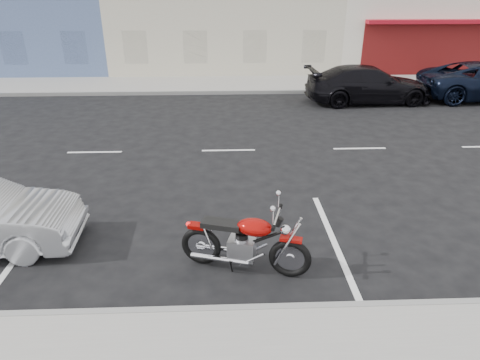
% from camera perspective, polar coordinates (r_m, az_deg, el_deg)
% --- Properties ---
extents(ground, '(120.00, 120.00, 0.00)m').
position_cam_1_polar(ground, '(13.09, 7.26, 4.06)').
color(ground, black).
rests_on(ground, ground).
extents(sidewalk_far, '(80.00, 3.40, 0.15)m').
position_cam_1_polar(sidewalk_far, '(21.45, -10.13, 12.39)').
color(sidewalk_far, gray).
rests_on(sidewalk_far, ground).
extents(curb_near, '(80.00, 0.12, 0.16)m').
position_cam_1_polar(curb_near, '(7.40, -25.60, -16.09)').
color(curb_near, gray).
rests_on(curb_near, ground).
extents(curb_far, '(80.00, 0.12, 0.16)m').
position_cam_1_polar(curb_far, '(19.80, -10.74, 11.31)').
color(curb_far, gray).
rests_on(curb_far, ground).
extents(motorcycle, '(2.27, 0.97, 1.16)m').
position_cam_1_polar(motorcycle, '(7.34, 6.98, -9.31)').
color(motorcycle, black).
rests_on(motorcycle, ground).
extents(car_far, '(5.23, 2.31, 1.49)m').
position_cam_1_polar(car_far, '(18.87, 16.71, 12.12)').
color(car_far, black).
rests_on(car_far, ground).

